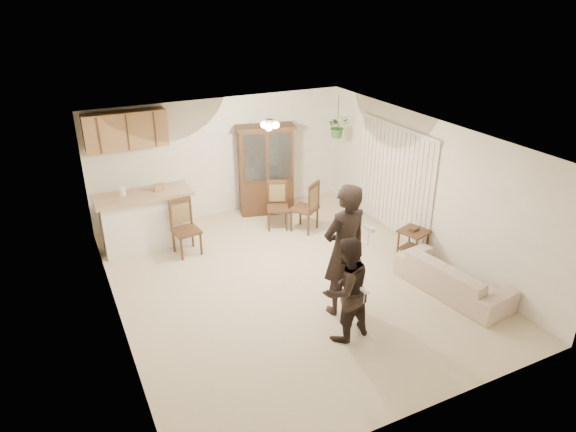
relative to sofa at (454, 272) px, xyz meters
name	(u,v)px	position (x,y,z in m)	size (l,w,h in m)	color
floor	(290,282)	(-2.23, 1.44, -0.37)	(6.50, 6.50, 0.00)	beige
ceiling	(290,138)	(-2.23, 1.44, 2.13)	(5.50, 6.50, 0.02)	silver
wall_back	(222,157)	(-2.23, 4.69, 0.88)	(5.50, 0.02, 2.50)	white
wall_front	(424,326)	(-2.23, -1.81, 0.88)	(5.50, 0.02, 2.50)	white
wall_left	(111,250)	(-4.98, 1.44, 0.88)	(0.02, 6.50, 2.50)	white
wall_right	(427,187)	(0.52, 1.44, 0.88)	(0.02, 6.50, 2.50)	white
breakfast_bar	(147,222)	(-4.08, 3.79, 0.13)	(1.60, 0.55, 1.00)	white
bar_top	(143,195)	(-4.08, 3.79, 0.68)	(1.75, 0.70, 0.08)	tan
upper_cabinets	(126,130)	(-4.13, 4.51, 1.73)	(1.50, 0.34, 0.70)	olive
vertical_blinds	(394,179)	(0.48, 2.34, 0.73)	(0.06, 2.30, 2.10)	white
ceiling_fixture	(270,125)	(-2.03, 2.64, 2.03)	(0.36, 0.36, 0.20)	#F8E2BA
hanging_plant	(338,126)	(0.07, 3.84, 1.48)	(0.43, 0.37, 0.48)	#2B6026
plant_cord	(338,111)	(0.07, 3.84, 1.81)	(0.01, 0.01, 0.65)	black
sofa	(454,272)	(0.00, 0.00, 0.00)	(1.87, 0.73, 0.73)	beige
adult	(344,258)	(-1.87, 0.37, 0.53)	(0.66, 0.43, 1.80)	black
child	(345,296)	(-2.19, -0.20, 0.31)	(0.66, 0.51, 1.35)	black
china_hutch	(266,171)	(-1.39, 4.29, 0.58)	(1.29, 0.73, 1.92)	#362113
side_table	(413,243)	(0.19, 1.27, -0.10)	(0.59, 0.59, 0.57)	#362113
chair_bar	(187,239)	(-3.49, 3.18, -0.07)	(0.51, 0.51, 1.03)	#362113
chair_hutch_left	(278,215)	(-1.52, 3.45, -0.09)	(0.56, 0.56, 0.97)	#362113
chair_hutch_right	(304,216)	(-1.08, 3.11, -0.07)	(0.65, 0.65, 1.06)	#362113
controller_adult	(369,228)	(-1.81, -0.11, 1.22)	(0.06, 0.18, 0.06)	silver
controller_child	(365,291)	(-2.13, -0.56, 0.58)	(0.04, 0.13, 0.04)	silver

